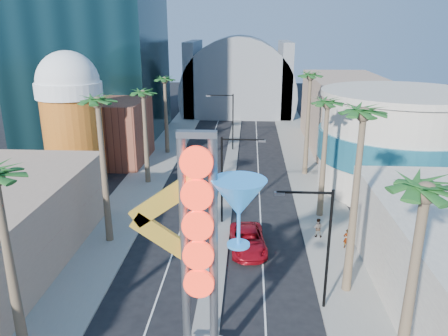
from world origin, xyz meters
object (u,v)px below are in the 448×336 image
red_pickup (248,240)px  neon_sign (216,239)px  pedestrian_a (347,239)px  pedestrian_b (318,228)px

red_pickup → neon_sign: bearing=-102.7°
pedestrian_a → pedestrian_b: 2.71m
neon_sign → pedestrian_b: neon_sign is taller
neon_sign → red_pickup: neon_sign is taller
red_pickup → pedestrian_b: (5.77, 2.27, 0.16)m
neon_sign → pedestrian_a: neon_sign is taller
neon_sign → pedestrian_b: bearing=63.4°
pedestrian_a → neon_sign: bearing=46.8°
red_pickup → pedestrian_b: pedestrian_b is taller
red_pickup → pedestrian_a: pedestrian_a is taller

